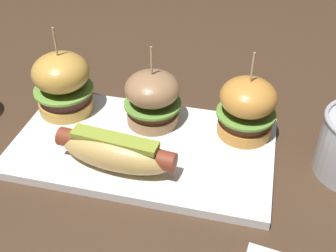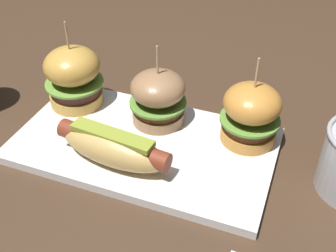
{
  "view_description": "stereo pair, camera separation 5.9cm",
  "coord_description": "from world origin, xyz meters",
  "px_view_note": "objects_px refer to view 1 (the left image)",
  "views": [
    {
      "loc": [
        0.15,
        -0.45,
        0.42
      ],
      "look_at": [
        0.04,
        0.0,
        0.05
      ],
      "focal_mm": 44.77,
      "sensor_mm": 36.0,
      "label": 1
    },
    {
      "loc": [
        0.2,
        -0.44,
        0.42
      ],
      "look_at": [
        0.04,
        0.0,
        0.05
      ],
      "focal_mm": 44.77,
      "sensor_mm": 36.0,
      "label": 2
    }
  ],
  "objects_px": {
    "slider_right": "(247,107)",
    "slider_left": "(63,83)",
    "platter_main": "(143,147)",
    "slider_center": "(155,98)",
    "hot_dog": "(116,151)"
  },
  "relations": [
    {
      "from": "platter_main",
      "to": "slider_left",
      "type": "xyz_separation_m",
      "value": [
        -0.15,
        0.05,
        0.06
      ]
    },
    {
      "from": "platter_main",
      "to": "slider_center",
      "type": "height_order",
      "value": "slider_center"
    },
    {
      "from": "platter_main",
      "to": "slider_center",
      "type": "distance_m",
      "value": 0.08
    },
    {
      "from": "slider_center",
      "to": "hot_dog",
      "type": "bearing_deg",
      "value": -103.17
    },
    {
      "from": "slider_left",
      "to": "hot_dog",
      "type": "bearing_deg",
      "value": -41.19
    },
    {
      "from": "slider_right",
      "to": "slider_left",
      "type": "bearing_deg",
      "value": -178.64
    },
    {
      "from": "platter_main",
      "to": "slider_center",
      "type": "relative_size",
      "value": 2.94
    },
    {
      "from": "platter_main",
      "to": "hot_dog",
      "type": "relative_size",
      "value": 2.23
    },
    {
      "from": "slider_left",
      "to": "slider_center",
      "type": "relative_size",
      "value": 1.11
    },
    {
      "from": "slider_left",
      "to": "slider_center",
      "type": "height_order",
      "value": "slider_left"
    },
    {
      "from": "slider_left",
      "to": "platter_main",
      "type": "bearing_deg",
      "value": -20.49
    },
    {
      "from": "slider_center",
      "to": "slider_right",
      "type": "relative_size",
      "value": 0.95
    },
    {
      "from": "hot_dog",
      "to": "slider_left",
      "type": "distance_m",
      "value": 0.17
    },
    {
      "from": "hot_dog",
      "to": "platter_main",
      "type": "bearing_deg",
      "value": 67.86
    },
    {
      "from": "slider_left",
      "to": "slider_right",
      "type": "xyz_separation_m",
      "value": [
        0.29,
        0.01,
        -0.0
      ]
    }
  ]
}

